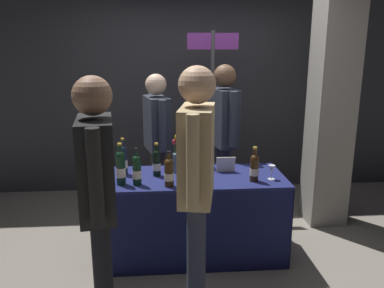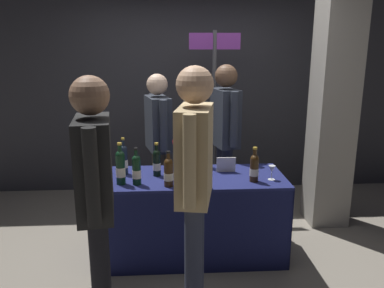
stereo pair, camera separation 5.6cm
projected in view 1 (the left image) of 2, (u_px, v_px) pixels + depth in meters
ground_plane at (192, 253)px, 3.65m from camera, size 12.00×12.00×0.00m
back_partition at (181, 81)px, 5.05m from camera, size 6.58×0.12×2.93m
concrete_pillar at (334, 71)px, 3.97m from camera, size 0.40×0.40×3.31m
tasting_table at (192, 201)px, 3.52m from camera, size 1.67×0.69×0.77m
featured_wine_bottle at (169, 172)px, 3.18m from camera, size 0.08×0.08×0.30m
display_bottle_0 at (121, 167)px, 3.22m from camera, size 0.08×0.08×0.36m
display_bottle_1 at (199, 169)px, 3.20m from camera, size 0.08×0.08×0.34m
display_bottle_2 at (208, 153)px, 3.67m from camera, size 0.07×0.07×0.34m
display_bottle_3 at (123, 159)px, 3.49m from camera, size 0.07×0.07×0.34m
display_bottle_4 at (254, 167)px, 3.31m from camera, size 0.08×0.08×0.31m
display_bottle_5 at (157, 162)px, 3.45m from camera, size 0.07×0.07×0.31m
display_bottle_6 at (137, 170)px, 3.22m from camera, size 0.07×0.07×0.32m
wine_glass_near_vendor at (272, 169)px, 3.36m from camera, size 0.06×0.06×0.13m
flower_vase at (178, 159)px, 3.53m from camera, size 0.10×0.09×0.40m
brochure_stand at (226, 165)px, 3.56m from camera, size 0.18×0.03×0.15m
vendor_presenter at (224, 130)px, 4.12m from camera, size 0.29×0.54×1.72m
vendor_assistant at (157, 135)px, 4.15m from camera, size 0.31×0.59×1.63m
taster_foreground_right at (98, 186)px, 2.39m from camera, size 0.27×0.63×1.74m
taster_foreground_left at (197, 170)px, 2.58m from camera, size 0.29×0.63×1.78m
booth_signpost at (212, 99)px, 4.47m from camera, size 0.58×0.04×2.08m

